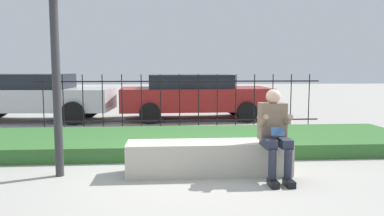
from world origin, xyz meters
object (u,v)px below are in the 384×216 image
at_px(car_parked_center, 194,95).
at_px(person_seated_reader, 274,130).
at_px(street_lamp, 54,17).
at_px(stone_bench, 209,159).
at_px(car_parked_left, 31,96).

bearing_deg(car_parked_center, person_seated_reader, -85.95).
bearing_deg(person_seated_reader, street_lamp, 173.30).
distance_m(stone_bench, person_seated_reader, 1.08).
bearing_deg(car_parked_left, person_seated_reader, -44.82).
bearing_deg(street_lamp, person_seated_reader, -6.70).
relative_size(car_parked_left, car_parked_center, 1.05).
distance_m(person_seated_reader, car_parked_left, 8.36).
relative_size(person_seated_reader, street_lamp, 0.35).
distance_m(person_seated_reader, car_parked_center, 6.37).
bearing_deg(street_lamp, car_parked_left, 112.27).
bearing_deg(stone_bench, car_parked_center, 87.42).
bearing_deg(stone_bench, car_parked_left, 127.89).
height_order(car_parked_left, street_lamp, street_lamp).
height_order(stone_bench, car_parked_center, car_parked_center).
xyz_separation_m(person_seated_reader, street_lamp, (-3.11, 0.37, 1.60)).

